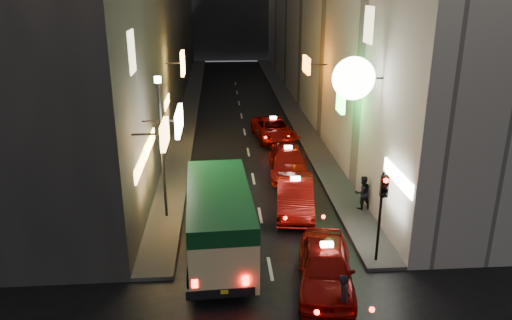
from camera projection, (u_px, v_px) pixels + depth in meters
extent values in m
cube|color=#F6B956|center=(165.00, 134.00, 18.55)|extent=(0.18, 1.73, 0.92)
cube|color=white|center=(179.00, 121.00, 21.15)|extent=(0.18, 2.39, 0.96)
cube|color=yellow|center=(183.00, 63.00, 30.83)|extent=(0.18, 1.44, 1.47)
cube|color=#F6B956|center=(141.00, 163.00, 20.41)|extent=(0.10, 3.50, 0.55)
cube|color=yellow|center=(149.00, 144.00, 22.84)|extent=(0.10, 3.38, 0.55)
cube|color=#F6B956|center=(167.00, 102.00, 30.89)|extent=(0.10, 2.62, 0.55)
cube|color=#FFE5B2|center=(131.00, 52.00, 18.83)|extent=(0.06, 1.30, 1.60)
cylinder|color=white|center=(354.00, 78.00, 20.33)|extent=(1.76, 0.18, 1.76)
cube|color=#31F546|center=(341.00, 91.00, 23.69)|extent=(0.18, 1.14, 2.02)
cube|color=orange|center=(306.00, 65.00, 30.75)|extent=(0.18, 1.90, 0.99)
cube|color=white|center=(398.00, 177.00, 18.91)|extent=(0.10, 3.04, 0.55)
cube|color=#FFE5B2|center=(369.00, 25.00, 22.11)|extent=(0.06, 1.30, 1.60)
cube|color=#413F3C|center=(190.00, 107.00, 42.04)|extent=(1.50, 52.00, 0.15)
cube|color=#413F3C|center=(289.00, 105.00, 42.64)|extent=(1.50, 52.00, 0.15)
cube|color=#F6E399|center=(219.00, 220.00, 18.66)|extent=(2.55, 6.57, 2.37)
cube|color=#0D421B|center=(219.00, 197.00, 18.35)|extent=(2.57, 6.59, 0.59)
cube|color=black|center=(219.00, 210.00, 18.88)|extent=(2.46, 3.98, 0.54)
cube|color=black|center=(221.00, 293.00, 16.01)|extent=(2.23, 0.28, 0.32)
cube|color=#FF0A05|center=(195.00, 283.00, 15.74)|extent=(0.19, 0.06, 0.30)
cube|color=#FF0A05|center=(246.00, 281.00, 15.85)|extent=(0.19, 0.06, 0.30)
cylinder|color=black|center=(196.00, 224.00, 20.93)|extent=(0.24, 0.82, 0.82)
cylinder|color=black|center=(250.00, 276.00, 17.18)|extent=(0.24, 0.82, 0.82)
imported|color=maroon|center=(326.00, 264.00, 16.99)|extent=(3.26, 6.09, 1.84)
cube|color=white|center=(327.00, 237.00, 16.65)|extent=(0.44, 0.24, 0.16)
sphere|color=#FF0A05|center=(317.00, 312.00, 14.45)|extent=(0.16, 0.16, 0.16)
sphere|color=#FF0A05|center=(372.00, 310.00, 14.56)|extent=(0.16, 0.16, 0.16)
imported|color=maroon|center=(295.00, 193.00, 22.77)|extent=(2.99, 5.85, 1.78)
cube|color=white|center=(296.00, 173.00, 22.44)|extent=(0.44, 0.23, 0.16)
sphere|color=#FF0A05|center=(285.00, 218.00, 20.31)|extent=(0.16, 0.16, 0.16)
sphere|color=#FF0A05|center=(323.00, 217.00, 20.42)|extent=(0.16, 0.16, 0.16)
imported|color=maroon|center=(288.00, 159.00, 27.31)|extent=(2.54, 5.44, 1.69)
cube|color=white|center=(288.00, 143.00, 27.00)|extent=(0.43, 0.21, 0.16)
sphere|color=#FF0A05|center=(280.00, 175.00, 24.99)|extent=(0.16, 0.16, 0.16)
sphere|color=#FF0A05|center=(309.00, 174.00, 25.09)|extent=(0.16, 0.16, 0.16)
imported|color=maroon|center=(273.00, 127.00, 33.42)|extent=(2.73, 5.36, 1.63)
cube|color=white|center=(273.00, 114.00, 33.12)|extent=(0.44, 0.23, 0.16)
sphere|color=#FF0A05|center=(266.00, 137.00, 31.17)|extent=(0.16, 0.16, 0.16)
sphere|color=#FF0A05|center=(289.00, 137.00, 31.27)|extent=(0.16, 0.16, 0.16)
imported|color=black|center=(344.00, 296.00, 15.21)|extent=(0.41, 0.63, 1.89)
imported|color=black|center=(363.00, 190.00, 22.69)|extent=(0.76, 0.58, 1.80)
cylinder|color=black|center=(380.00, 217.00, 18.14)|extent=(0.10, 0.10, 3.50)
cube|color=black|center=(384.00, 186.00, 17.54)|extent=(0.26, 0.18, 0.80)
sphere|color=#FF0A05|center=(386.00, 180.00, 17.34)|extent=(0.18, 0.18, 0.18)
sphere|color=black|center=(385.00, 188.00, 17.43)|extent=(0.17, 0.17, 0.17)
sphere|color=black|center=(385.00, 195.00, 17.52)|extent=(0.17, 0.17, 0.17)
cylinder|color=black|center=(162.00, 152.00, 21.28)|extent=(0.12, 0.12, 6.00)
cylinder|color=#FFE5BF|center=(158.00, 80.00, 20.24)|extent=(0.28, 0.28, 0.25)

